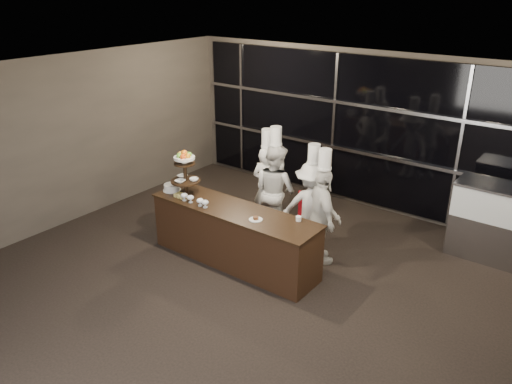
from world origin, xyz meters
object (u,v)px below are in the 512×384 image
Objects in this scene: buffet_counter at (234,235)px; chef_c at (311,206)px; display_stand at (185,169)px; layer_cake at (172,187)px; chef_b at (275,190)px; chef_a at (267,187)px; chef_d at (322,215)px; display_case at (499,220)px.

buffet_counter is 1.57× the size of chef_c.
buffet_counter is at bearing -123.59° from chef_c.
display_stand is 2.48× the size of layer_cake.
chef_b reaches higher than layer_cake.
chef_b is at bearing -13.60° from chef_a.
chef_d reaches higher than chef_a.
display_case is at bearing 30.42° from chef_c.
chef_c reaches higher than layer_cake.
chef_a is at bearing 58.64° from display_stand.
chef_a is at bearing 51.07° from layer_cake.
chef_b is (-0.05, 1.16, 0.37)m from buffet_counter.
buffet_counter is 2.03× the size of display_case.
chef_d is (2.35, 0.88, -0.17)m from layer_cake.
chef_a is 0.95× the size of chef_b.
chef_b is (0.21, -0.05, 0.03)m from chef_a.
display_stand is 0.53× the size of display_case.
layer_cake is at bearing -159.51° from chef_d.
display_case is at bearing 38.69° from chef_d.
chef_a reaches higher than display_case.
chef_c reaches higher than display_stand.
display_stand is at bearing 10.04° from layer_cake.
chef_d is at bearing -16.85° from chef_b.
display_case is at bearing 23.13° from chef_b.
layer_cake is 0.16× the size of chef_a.
chef_b is at bearing -156.87° from display_case.
display_stand is at bearing -121.36° from chef_a.
buffet_counter is 4.14m from display_case.
layer_cake is at bearing -128.93° from chef_a.
chef_c is at bearing -149.58° from display_case.
buffet_counter is at bearing -142.19° from chef_d.
chef_a is 1.02× the size of chef_c.
display_stand is 0.41× the size of chef_c.
layer_cake is 0.21× the size of display_case.
chef_d is (2.07, 0.83, -0.53)m from display_stand.
display_case is (3.24, 2.57, 0.22)m from buffet_counter.
buffet_counter is 1.33m from display_stand.
layer_cake is 0.17× the size of chef_c.
chef_a is at bearing 172.75° from chef_c.
chef_b is 0.78m from chef_c.
display_stand is 0.46m from layer_cake.
layer_cake is 1.74m from chef_b.
chef_b is 1.16m from chef_d.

